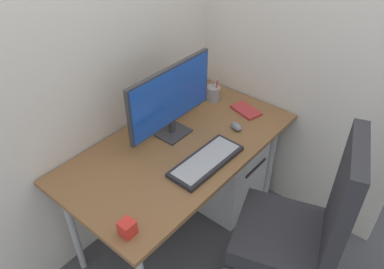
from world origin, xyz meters
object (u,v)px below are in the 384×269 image
pen_holder (213,93)px  monitor (171,98)px  office_chair (303,225)px  filing_cabinet (226,166)px  keyboard (206,161)px  mouse (236,126)px  notebook (246,110)px  desk_clamp_accessory (127,228)px

pen_holder → monitor: bearing=-174.8°
office_chair → filing_cabinet: size_ratio=1.82×
keyboard → filing_cabinet: bearing=20.3°
pen_holder → keyboard: bearing=-146.1°
mouse → notebook: size_ratio=0.44×
keyboard → notebook: (0.55, 0.11, -0.01)m
mouse → desk_clamp_accessory: size_ratio=1.15×
notebook → desk_clamp_accessory: desk_clamp_accessory is taller
filing_cabinet → mouse: bearing=-129.1°
mouse → monitor: bearing=153.8°
notebook → office_chair: bearing=-109.4°
monitor → notebook: monitor is taller
monitor → mouse: bearing=-44.4°
desk_clamp_accessory → keyboard: bearing=2.4°
monitor → filing_cabinet: bearing=-22.3°
pen_holder → notebook: bearing=-85.5°
monitor → notebook: bearing=-23.6°
monitor → pen_holder: bearing=5.2°
mouse → notebook: mouse is taller
monitor → keyboard: size_ratio=1.40×
keyboard → pen_holder: pen_holder is taller
pen_holder → desk_clamp_accessory: 1.18m
office_chair → monitor: (-0.02, 0.86, 0.42)m
office_chair → desk_clamp_accessory: 0.88m
monitor → desk_clamp_accessory: monitor is taller
mouse → pen_holder: pen_holder is taller
office_chair → notebook: size_ratio=5.85×
notebook → desk_clamp_accessory: bearing=-158.2°
mouse → pen_holder: size_ratio=0.51×
mouse → desk_clamp_accessory: 0.94m
office_chair → filing_cabinet: bearing=64.0°
keyboard → mouse: size_ratio=5.34×
monitor → pen_holder: 0.49m
monitor → pen_holder: size_ratio=3.82×
office_chair → filing_cabinet: office_chair is taller
keyboard → monitor: bearing=75.5°
mouse → pen_holder: 0.36m
notebook → monitor: bearing=171.4°
office_chair → notebook: bearing=55.6°
mouse → notebook: 0.21m
office_chair → notebook: (0.45, 0.66, 0.19)m
pen_holder → mouse: bearing=-120.1°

